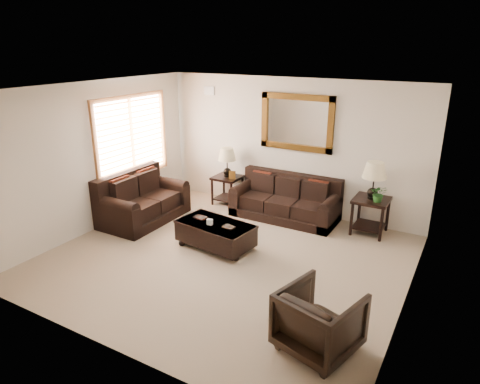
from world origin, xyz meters
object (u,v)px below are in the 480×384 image
Objects in this scene: end_table_right at (373,188)px; armchair at (320,318)px; end_table_left at (227,168)px; coffee_table at (216,232)px; sofa at (286,203)px; loveseat at (141,203)px.

armchair is at bearing -85.43° from end_table_right.
end_table_left is 1.50× the size of armchair.
sofa is at bearing 82.32° from coffee_table.
loveseat is at bearing 178.67° from coffee_table.
armchair is at bearing -46.43° from end_table_left.
end_table_left is 4.85m from armchair.
end_table_left is (1.00, 1.61, 0.45)m from loveseat.
coffee_table is at bearing -105.28° from sofa.
end_table_left reaches higher than coffee_table.
end_table_left is 0.89× the size of coffee_table.
loveseat is 1.23× the size of coffee_table.
coffee_table is at bearing -64.26° from end_table_left.
loveseat is 4.39m from end_table_right.
armchair is (3.33, -3.50, -0.39)m from end_table_left.
sofa is 1.74m from end_table_right.
end_table_right is (4.06, 1.58, 0.53)m from loveseat.
sofa is 1.50× the size of coffee_table.
loveseat reaches higher than coffee_table.
coffee_table is at bearing -18.12° from armchair.
armchair is (1.92, -3.41, 0.10)m from sofa.
loveseat is at bearing -121.99° from end_table_left.
loveseat is (-2.42, -1.52, 0.04)m from sofa.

